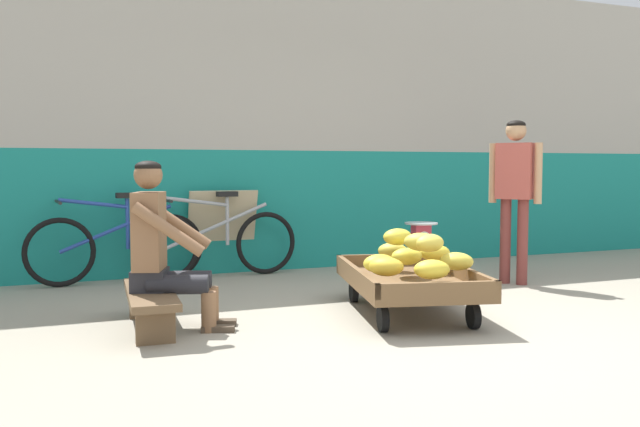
{
  "coord_description": "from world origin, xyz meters",
  "views": [
    {
      "loc": [
        -2.33,
        -3.56,
        1.1
      ],
      "look_at": [
        -0.46,
        1.11,
        0.75
      ],
      "focal_mm": 37.83,
      "sensor_mm": 36.0,
      "label": 1
    }
  ],
  "objects_px": {
    "low_bench": "(150,300)",
    "sign_board": "(222,232)",
    "vendor_seated": "(163,246)",
    "plastic_crate": "(421,271)",
    "weighing_scale": "(421,238)",
    "banana_cart": "(408,282)",
    "bicycle_far_left": "(217,242)",
    "customer_adult": "(515,183)",
    "bicycle_near_left": "(117,246)"
  },
  "relations": [
    {
      "from": "low_bench",
      "to": "bicycle_far_left",
      "type": "bearing_deg",
      "value": 64.87
    },
    {
      "from": "weighing_scale",
      "to": "bicycle_near_left",
      "type": "bearing_deg",
      "value": 154.23
    },
    {
      "from": "weighing_scale",
      "to": "vendor_seated",
      "type": "bearing_deg",
      "value": -162.47
    },
    {
      "from": "vendor_seated",
      "to": "bicycle_near_left",
      "type": "xyz_separation_m",
      "value": [
        -0.13,
        2.01,
        -0.21
      ]
    },
    {
      "from": "low_bench",
      "to": "vendor_seated",
      "type": "height_order",
      "value": "vendor_seated"
    },
    {
      "from": "bicycle_near_left",
      "to": "sign_board",
      "type": "relative_size",
      "value": 1.92
    },
    {
      "from": "low_bench",
      "to": "bicycle_near_left",
      "type": "bearing_deg",
      "value": 91.25
    },
    {
      "from": "plastic_crate",
      "to": "bicycle_far_left",
      "type": "height_order",
      "value": "bicycle_far_left"
    },
    {
      "from": "banana_cart",
      "to": "low_bench",
      "type": "relative_size",
      "value": 1.43
    },
    {
      "from": "plastic_crate",
      "to": "low_bench",
      "type": "bearing_deg",
      "value": -163.57
    },
    {
      "from": "vendor_seated",
      "to": "sign_board",
      "type": "xyz_separation_m",
      "value": [
        0.93,
        2.2,
        -0.14
      ]
    },
    {
      "from": "customer_adult",
      "to": "low_bench",
      "type": "bearing_deg",
      "value": -170.68
    },
    {
      "from": "banana_cart",
      "to": "sign_board",
      "type": "relative_size",
      "value": 1.84
    },
    {
      "from": "weighing_scale",
      "to": "sign_board",
      "type": "height_order",
      "value": "sign_board"
    },
    {
      "from": "sign_board",
      "to": "weighing_scale",
      "type": "bearing_deg",
      "value": -43.33
    },
    {
      "from": "banana_cart",
      "to": "customer_adult",
      "type": "bearing_deg",
      "value": 26.74
    },
    {
      "from": "weighing_scale",
      "to": "sign_board",
      "type": "bearing_deg",
      "value": 136.67
    },
    {
      "from": "plastic_crate",
      "to": "customer_adult",
      "type": "distance_m",
      "value": 1.21
    },
    {
      "from": "low_bench",
      "to": "banana_cart",
      "type": "bearing_deg",
      "value": -7.0
    },
    {
      "from": "sign_board",
      "to": "customer_adult",
      "type": "relative_size",
      "value": 0.57
    },
    {
      "from": "bicycle_near_left",
      "to": "plastic_crate",
      "type": "bearing_deg",
      "value": -25.75
    },
    {
      "from": "plastic_crate",
      "to": "bicycle_far_left",
      "type": "distance_m",
      "value": 2.02
    },
    {
      "from": "vendor_seated",
      "to": "customer_adult",
      "type": "distance_m",
      "value": 3.41
    },
    {
      "from": "low_bench",
      "to": "weighing_scale",
      "type": "bearing_deg",
      "value": 16.41
    },
    {
      "from": "low_bench",
      "to": "weighing_scale",
      "type": "relative_size",
      "value": 3.72
    },
    {
      "from": "banana_cart",
      "to": "sign_board",
      "type": "xyz_separation_m",
      "value": [
        -0.84,
        2.4,
        0.19
      ]
    },
    {
      "from": "weighing_scale",
      "to": "plastic_crate",
      "type": "bearing_deg",
      "value": 90.0
    },
    {
      "from": "plastic_crate",
      "to": "bicycle_near_left",
      "type": "bearing_deg",
      "value": 154.25
    },
    {
      "from": "weighing_scale",
      "to": "low_bench",
      "type": "bearing_deg",
      "value": -163.59
    },
    {
      "from": "low_bench",
      "to": "sign_board",
      "type": "xyz_separation_m",
      "value": [
        1.01,
        2.17,
        0.23
      ]
    },
    {
      "from": "vendor_seated",
      "to": "plastic_crate",
      "type": "xyz_separation_m",
      "value": [
        2.44,
        0.77,
        -0.42
      ]
    },
    {
      "from": "plastic_crate",
      "to": "sign_board",
      "type": "relative_size",
      "value": 0.42
    },
    {
      "from": "vendor_seated",
      "to": "bicycle_near_left",
      "type": "distance_m",
      "value": 2.03
    },
    {
      "from": "weighing_scale",
      "to": "bicycle_far_left",
      "type": "bearing_deg",
      "value": 143.15
    },
    {
      "from": "vendor_seated",
      "to": "customer_adult",
      "type": "relative_size",
      "value": 0.75
    },
    {
      "from": "bicycle_near_left",
      "to": "low_bench",
      "type": "bearing_deg",
      "value": -88.75
    },
    {
      "from": "banana_cart",
      "to": "low_bench",
      "type": "bearing_deg",
      "value": 173.0
    },
    {
      "from": "banana_cart",
      "to": "weighing_scale",
      "type": "bearing_deg",
      "value": 55.25
    },
    {
      "from": "vendor_seated",
      "to": "banana_cart",
      "type": "bearing_deg",
      "value": -6.44
    },
    {
      "from": "bicycle_near_left",
      "to": "bicycle_far_left",
      "type": "distance_m",
      "value": 0.96
    },
    {
      "from": "banana_cart",
      "to": "low_bench",
      "type": "height_order",
      "value": "banana_cart"
    },
    {
      "from": "banana_cart",
      "to": "bicycle_far_left",
      "type": "relative_size",
      "value": 0.96
    },
    {
      "from": "plastic_crate",
      "to": "weighing_scale",
      "type": "relative_size",
      "value": 1.2
    },
    {
      "from": "bicycle_far_left",
      "to": "customer_adult",
      "type": "relative_size",
      "value": 1.08
    },
    {
      "from": "vendor_seated",
      "to": "sign_board",
      "type": "relative_size",
      "value": 1.32
    },
    {
      "from": "sign_board",
      "to": "low_bench",
      "type": "bearing_deg",
      "value": -114.95
    },
    {
      "from": "banana_cart",
      "to": "customer_adult",
      "type": "height_order",
      "value": "customer_adult"
    },
    {
      "from": "bicycle_near_left",
      "to": "customer_adult",
      "type": "height_order",
      "value": "customer_adult"
    },
    {
      "from": "plastic_crate",
      "to": "bicycle_far_left",
      "type": "bearing_deg",
      "value": 143.18
    },
    {
      "from": "bicycle_far_left",
      "to": "vendor_seated",
      "type": "bearing_deg",
      "value": -112.8
    }
  ]
}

